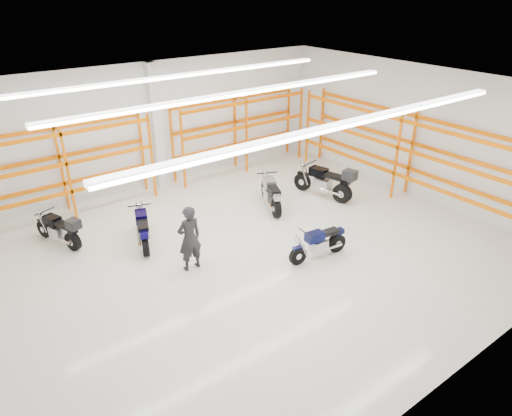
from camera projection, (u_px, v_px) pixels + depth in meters
ground at (253, 251)px, 13.00m from camera, size 14.00×14.00×0.00m
room_shell at (252, 141)px, 11.55m from camera, size 14.02×12.02×4.51m
motorcycle_main at (321, 243)px, 12.56m from camera, size 1.86×0.62×0.92m
motorcycle_back_a at (61, 230)px, 13.10m from camera, size 0.97×1.93×1.02m
motorcycle_back_b at (143, 230)px, 13.16m from camera, size 0.94×1.98×1.01m
motorcycle_back_c at (271, 195)px, 15.27m from camera, size 1.06×2.04×1.06m
motorcycle_back_d at (327, 182)px, 15.96m from camera, size 1.00×2.41×1.25m
standing_man at (189, 238)px, 11.84m from camera, size 0.67×0.45×1.83m
structural_column at (156, 127)px, 16.19m from camera, size 0.32×0.32×4.50m
pallet_racking_back_left at (63, 163)px, 14.34m from camera, size 5.67×0.87×3.00m
pallet_racking_back_right at (241, 126)px, 17.96m from camera, size 5.67×0.87×3.00m
pallet_racking_side at (405, 147)px, 15.64m from camera, size 0.87×9.07×3.00m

